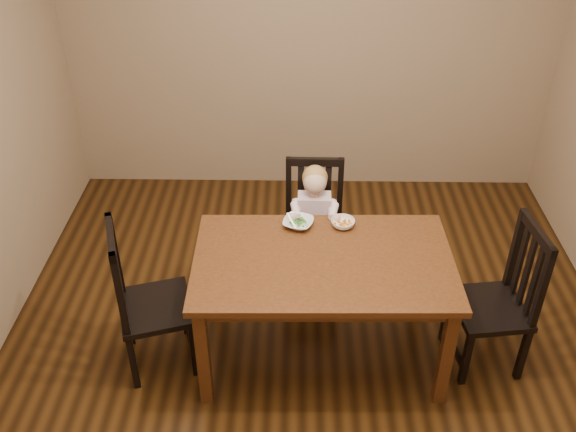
{
  "coord_description": "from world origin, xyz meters",
  "views": [
    {
      "loc": [
        -0.09,
        -3.02,
        3.05
      ],
      "look_at": [
        -0.15,
        0.25,
        0.81
      ],
      "focal_mm": 40.0,
      "sensor_mm": 36.0,
      "label": 1
    }
  ],
  "objects_px": {
    "chair_child": "(314,229)",
    "bowl_veg": "(343,223)",
    "chair_left": "(146,302)",
    "chair_right": "(499,300)",
    "toddler": "(314,218)",
    "dining_table": "(323,271)",
    "bowl_peas": "(298,223)"
  },
  "relations": [
    {
      "from": "chair_child",
      "to": "bowl_veg",
      "type": "xyz_separation_m",
      "value": [
        0.17,
        -0.38,
        0.32
      ]
    },
    {
      "from": "chair_left",
      "to": "chair_right",
      "type": "distance_m",
      "value": 2.1
    },
    {
      "from": "chair_left",
      "to": "toddler",
      "type": "bearing_deg",
      "value": 109.62
    },
    {
      "from": "chair_right",
      "to": "toddler",
      "type": "height_order",
      "value": "chair_right"
    },
    {
      "from": "dining_table",
      "to": "chair_child",
      "type": "distance_m",
      "value": 0.74
    },
    {
      "from": "toddler",
      "to": "bowl_veg",
      "type": "distance_m",
      "value": 0.42
    },
    {
      "from": "chair_left",
      "to": "bowl_veg",
      "type": "height_order",
      "value": "chair_left"
    },
    {
      "from": "toddler",
      "to": "chair_right",
      "type": "bearing_deg",
      "value": 148.57
    },
    {
      "from": "dining_table",
      "to": "chair_left",
      "type": "xyz_separation_m",
      "value": [
        -1.05,
        -0.09,
        -0.18
      ]
    },
    {
      "from": "bowl_peas",
      "to": "bowl_veg",
      "type": "bearing_deg",
      "value": 0.05
    },
    {
      "from": "chair_left",
      "to": "bowl_veg",
      "type": "distance_m",
      "value": 1.28
    },
    {
      "from": "chair_child",
      "to": "chair_right",
      "type": "relative_size",
      "value": 0.96
    },
    {
      "from": "chair_child",
      "to": "chair_right",
      "type": "bearing_deg",
      "value": 146.79
    },
    {
      "from": "bowl_peas",
      "to": "chair_left",
      "type": "bearing_deg",
      "value": -155.24
    },
    {
      "from": "bowl_peas",
      "to": "bowl_veg",
      "type": "height_order",
      "value": "bowl_veg"
    },
    {
      "from": "dining_table",
      "to": "chair_right",
      "type": "xyz_separation_m",
      "value": [
        1.05,
        -0.03,
        -0.19
      ]
    },
    {
      "from": "chair_child",
      "to": "chair_right",
      "type": "xyz_separation_m",
      "value": [
        1.09,
        -0.74,
        0.02
      ]
    },
    {
      "from": "chair_child",
      "to": "bowl_peas",
      "type": "bearing_deg",
      "value": 75.23
    },
    {
      "from": "toddler",
      "to": "bowl_peas",
      "type": "xyz_separation_m",
      "value": [
        -0.11,
        -0.34,
        0.19
      ]
    },
    {
      "from": "dining_table",
      "to": "chair_child",
      "type": "height_order",
      "value": "chair_child"
    },
    {
      "from": "chair_left",
      "to": "bowl_veg",
      "type": "xyz_separation_m",
      "value": [
        1.17,
        0.41,
        0.29
      ]
    },
    {
      "from": "chair_left",
      "to": "dining_table",
      "type": "bearing_deg",
      "value": 77.56
    },
    {
      "from": "chair_right",
      "to": "bowl_peas",
      "type": "relative_size",
      "value": 5.46
    },
    {
      "from": "dining_table",
      "to": "chair_right",
      "type": "distance_m",
      "value": 1.07
    },
    {
      "from": "chair_left",
      "to": "chair_right",
      "type": "bearing_deg",
      "value": 74.43
    },
    {
      "from": "dining_table",
      "to": "toddler",
      "type": "height_order",
      "value": "toddler"
    },
    {
      "from": "bowl_peas",
      "to": "toddler",
      "type": "bearing_deg",
      "value": 72.31
    },
    {
      "from": "toddler",
      "to": "bowl_veg",
      "type": "bearing_deg",
      "value": 117.6
    },
    {
      "from": "dining_table",
      "to": "bowl_veg",
      "type": "relative_size",
      "value": 10.26
    },
    {
      "from": "chair_child",
      "to": "bowl_veg",
      "type": "height_order",
      "value": "chair_child"
    },
    {
      "from": "chair_child",
      "to": "bowl_peas",
      "type": "xyz_separation_m",
      "value": [
        -0.11,
        -0.38,
        0.32
      ]
    },
    {
      "from": "dining_table",
      "to": "chair_right",
      "type": "bearing_deg",
      "value": -1.58
    }
  ]
}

